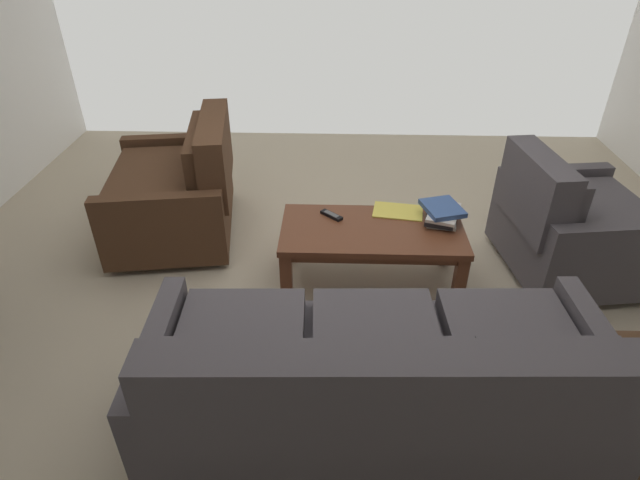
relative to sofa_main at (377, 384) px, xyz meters
name	(u,v)px	position (x,y,z in m)	size (l,w,h in m)	color
ground_plane	(336,298)	(0.18, -1.01, -0.36)	(5.69, 5.60, 0.01)	#B7A88E
sofa_main	(377,384)	(0.00, 0.00, 0.00)	(2.04, 0.91, 0.81)	black
loveseat_near	(180,189)	(1.33, -1.77, 0.01)	(0.99, 1.22, 0.88)	black
coffee_table	(372,237)	(-0.04, -1.18, 0.00)	(1.13, 0.57, 0.42)	brown
armchair_side	(568,225)	(-1.31, -1.36, 0.01)	(0.91, 0.96, 0.85)	black
book_stack	(442,213)	(-0.47, -1.29, 0.12)	(0.28, 0.33, 0.10)	silver
tv_remote	(331,215)	(0.22, -1.31, 0.08)	(0.15, 0.14, 0.02)	black
loose_magazine	(398,211)	(-0.21, -1.39, 0.07)	(0.21, 0.32, 0.01)	#E0CC4C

